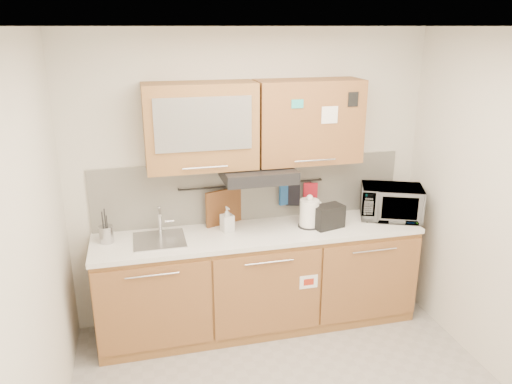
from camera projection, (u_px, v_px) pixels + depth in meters
ceiling at (315, 26)px, 2.67m from camera, size 3.20×3.20×0.00m
wall_back at (251, 179)px, 4.46m from camera, size 3.20×0.00×3.20m
wall_left at (29, 277)px, 2.72m from camera, size 0.00×3.00×3.00m
base_cabinet at (259, 284)px, 4.46m from camera, size 2.80×0.64×0.88m
countertop at (259, 233)px, 4.31m from camera, size 2.82×0.62×0.04m
backsplash at (251, 190)px, 4.49m from camera, size 2.80×0.02×0.56m
upper_cabinets at (255, 124)px, 4.13m from camera, size 1.82×0.37×0.70m
range_hood at (258, 174)px, 4.20m from camera, size 0.60×0.46×0.10m
sink at (159, 239)px, 4.12m from camera, size 0.42×0.40×0.26m
utensil_rail at (252, 185)px, 4.43m from camera, size 1.30×0.02×0.02m
utensil_crock at (106, 234)px, 4.05m from camera, size 0.15×0.15×0.29m
kettle at (309, 214)px, 4.36m from camera, size 0.22×0.21×0.30m
toaster at (328, 216)px, 4.35m from camera, size 0.30×0.22×0.20m
microwave at (391, 202)px, 4.56m from camera, size 0.64×0.55×0.30m
soap_bottle at (227, 219)px, 4.27m from camera, size 0.12×0.12×0.22m
cutting_board at (225, 214)px, 4.44m from camera, size 0.36×0.16×0.47m
oven_mitt at (285, 195)px, 4.52m from camera, size 0.12×0.06×0.19m
dark_pouch at (293, 195)px, 4.54m from camera, size 0.13×0.07×0.20m
pot_holder at (310, 191)px, 4.57m from camera, size 0.13×0.05×0.16m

